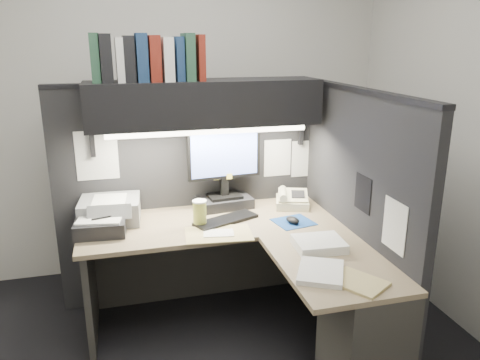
{
  "coord_description": "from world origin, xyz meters",
  "views": [
    {
      "loc": [
        -0.45,
        -2.34,
        1.9
      ],
      "look_at": [
        0.31,
        0.51,
        1.02
      ],
      "focal_mm": 35.0,
      "sensor_mm": 36.0,
      "label": 1
    }
  ],
  "objects_px": {
    "telephone": "(292,200)",
    "coffee_cup": "(200,214)",
    "overhead_shelf": "(205,103)",
    "monitor": "(224,177)",
    "keyboard": "(226,220)",
    "desk": "(281,294)",
    "printer": "(110,210)",
    "notebook_stack": "(101,226)"
  },
  "relations": [
    {
      "from": "telephone",
      "to": "notebook_stack",
      "type": "xyz_separation_m",
      "value": [
        -1.35,
        -0.16,
        -0.0
      ]
    },
    {
      "from": "keyboard",
      "to": "printer",
      "type": "relative_size",
      "value": 1.15
    },
    {
      "from": "coffee_cup",
      "to": "notebook_stack",
      "type": "bearing_deg",
      "value": 176.54
    },
    {
      "from": "printer",
      "to": "notebook_stack",
      "type": "height_order",
      "value": "printer"
    },
    {
      "from": "telephone",
      "to": "printer",
      "type": "height_order",
      "value": "printer"
    },
    {
      "from": "keyboard",
      "to": "notebook_stack",
      "type": "relative_size",
      "value": 1.44
    },
    {
      "from": "keyboard",
      "to": "coffee_cup",
      "type": "relative_size",
      "value": 2.7
    },
    {
      "from": "monitor",
      "to": "notebook_stack",
      "type": "xyz_separation_m",
      "value": [
        -0.86,
        -0.27,
        -0.18
      ]
    },
    {
      "from": "printer",
      "to": "keyboard",
      "type": "bearing_deg",
      "value": -11.32
    },
    {
      "from": "keyboard",
      "to": "printer",
      "type": "height_order",
      "value": "printer"
    },
    {
      "from": "overhead_shelf",
      "to": "monitor",
      "type": "xyz_separation_m",
      "value": [
        0.14,
        0.05,
        -0.54
      ]
    },
    {
      "from": "desk",
      "to": "printer",
      "type": "relative_size",
      "value": 4.37
    },
    {
      "from": "monitor",
      "to": "notebook_stack",
      "type": "bearing_deg",
      "value": -168.57
    },
    {
      "from": "printer",
      "to": "monitor",
      "type": "bearing_deg",
      "value": 9.21
    },
    {
      "from": "overhead_shelf",
      "to": "monitor",
      "type": "relative_size",
      "value": 2.7
    },
    {
      "from": "desk",
      "to": "overhead_shelf",
      "type": "xyz_separation_m",
      "value": [
        -0.3,
        0.75,
        1.06
      ]
    },
    {
      "from": "monitor",
      "to": "telephone",
      "type": "distance_m",
      "value": 0.53
    },
    {
      "from": "overhead_shelf",
      "to": "coffee_cup",
      "type": "distance_m",
      "value": 0.74
    },
    {
      "from": "desk",
      "to": "keyboard",
      "type": "relative_size",
      "value": 3.81
    },
    {
      "from": "monitor",
      "to": "telephone",
      "type": "bearing_deg",
      "value": -18.12
    },
    {
      "from": "overhead_shelf",
      "to": "keyboard",
      "type": "distance_m",
      "value": 0.8
    },
    {
      "from": "monitor",
      "to": "keyboard",
      "type": "bearing_deg",
      "value": -107.0
    },
    {
      "from": "desk",
      "to": "telephone",
      "type": "relative_size",
      "value": 7.03
    },
    {
      "from": "telephone",
      "to": "notebook_stack",
      "type": "relative_size",
      "value": 0.78
    },
    {
      "from": "telephone",
      "to": "printer",
      "type": "bearing_deg",
      "value": -163.37
    },
    {
      "from": "overhead_shelf",
      "to": "monitor",
      "type": "distance_m",
      "value": 0.56
    },
    {
      "from": "desk",
      "to": "notebook_stack",
      "type": "height_order",
      "value": "notebook_stack"
    },
    {
      "from": "monitor",
      "to": "coffee_cup",
      "type": "relative_size",
      "value": 3.47
    },
    {
      "from": "printer",
      "to": "telephone",
      "type": "bearing_deg",
      "value": 2.78
    },
    {
      "from": "desk",
      "to": "overhead_shelf",
      "type": "distance_m",
      "value": 1.33
    },
    {
      "from": "monitor",
      "to": "overhead_shelf",
      "type": "bearing_deg",
      "value": -166.76
    },
    {
      "from": "desk",
      "to": "keyboard",
      "type": "distance_m",
      "value": 0.64
    },
    {
      "from": "overhead_shelf",
      "to": "telephone",
      "type": "xyz_separation_m",
      "value": [
        0.62,
        -0.06,
        -0.72
      ]
    },
    {
      "from": "desk",
      "to": "overhead_shelf",
      "type": "relative_size",
      "value": 1.1
    },
    {
      "from": "desk",
      "to": "keyboard",
      "type": "height_order",
      "value": "keyboard"
    },
    {
      "from": "monitor",
      "to": "telephone",
      "type": "height_order",
      "value": "monitor"
    },
    {
      "from": "notebook_stack",
      "to": "coffee_cup",
      "type": "bearing_deg",
      "value": -3.46
    },
    {
      "from": "telephone",
      "to": "notebook_stack",
      "type": "height_order",
      "value": "telephone"
    },
    {
      "from": "telephone",
      "to": "printer",
      "type": "relative_size",
      "value": 0.62
    },
    {
      "from": "overhead_shelf",
      "to": "coffee_cup",
      "type": "bearing_deg",
      "value": -110.55
    },
    {
      "from": "notebook_stack",
      "to": "keyboard",
      "type": "bearing_deg",
      "value": -0.76
    },
    {
      "from": "telephone",
      "to": "coffee_cup",
      "type": "height_order",
      "value": "coffee_cup"
    }
  ]
}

